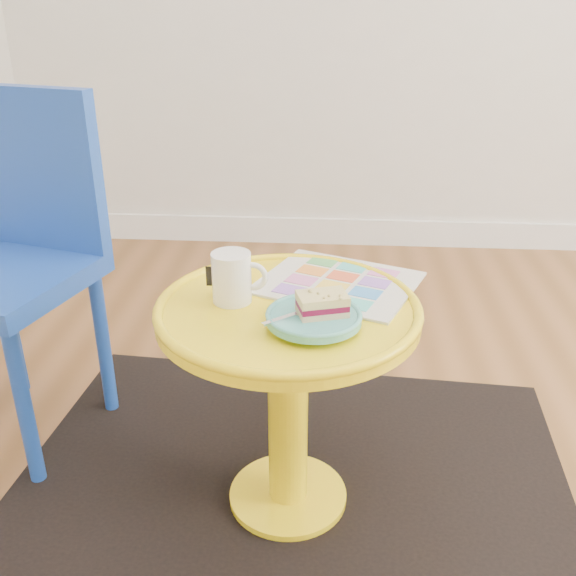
# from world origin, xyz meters

# --- Properties ---
(room_walls) EXTENTS (4.00, 4.00, 4.00)m
(room_walls) POSITION_xyz_m (-0.99, 0.99, 0.06)
(room_walls) COLOR silver
(room_walls) RESTS_ON ground
(rug) EXTENTS (1.38, 1.20, 0.01)m
(rug) POSITION_xyz_m (-0.69, 0.32, 0.00)
(rug) COLOR black
(rug) RESTS_ON ground
(side_table) EXTENTS (0.53, 0.53, 0.50)m
(side_table) POSITION_xyz_m (-0.69, 0.32, 0.36)
(side_table) COLOR yellow
(side_table) RESTS_ON ground
(chair) EXTENTS (0.47, 0.47, 0.87)m
(chair) POSITION_xyz_m (-1.38, 0.60, 0.50)
(chair) COLOR #1A44AD
(chair) RESTS_ON ground
(newspaper) EXTENTS (0.39, 0.36, 0.01)m
(newspaper) POSITION_xyz_m (-0.59, 0.44, 0.50)
(newspaper) COLOR silver
(newspaper) RESTS_ON side_table
(mug) EXTENTS (0.11, 0.08, 0.10)m
(mug) POSITION_xyz_m (-0.80, 0.34, 0.55)
(mug) COLOR white
(mug) RESTS_ON side_table
(plate) EXTENTS (0.18, 0.18, 0.02)m
(plate) POSITION_xyz_m (-0.63, 0.24, 0.52)
(plate) COLOR #4FA7A1
(plate) RESTS_ON newspaper
(cake_slice) EXTENTS (0.10, 0.08, 0.04)m
(cake_slice) POSITION_xyz_m (-0.62, 0.25, 0.54)
(cake_slice) COLOR #D3BC8C
(cake_slice) RESTS_ON plate
(fork) EXTENTS (0.12, 0.10, 0.00)m
(fork) POSITION_xyz_m (-0.66, 0.24, 0.53)
(fork) COLOR silver
(fork) RESTS_ON plate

